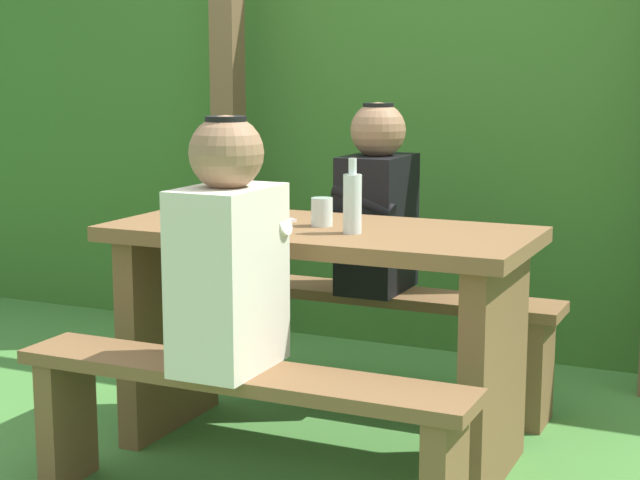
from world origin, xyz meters
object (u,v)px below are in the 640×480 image
Objects in this scene: person_white_shirt at (228,253)px; cell_phone at (274,221)px; picnic_table at (320,301)px; bottle_left at (352,202)px; bench_near at (239,411)px; person_black_coat at (377,205)px; bench_far at (380,322)px; drinking_glass at (321,212)px.

cell_phone is (-0.15, 0.58, 0.00)m from person_white_shirt.
bottle_left is at bearing -28.38° from picnic_table.
person_black_coat reaches higher than bench_near.
picnic_table is at bearing -88.23° from person_black_coat.
bench_far is 1.95× the size of person_white_shirt.
picnic_table reaches higher than bench_far.
drinking_glass is 0.19m from bottle_left.
bottle_left reaches higher than picnic_table.
bottle_left is (0.15, -0.64, 0.56)m from bench_far.
bench_near is at bearing -107.18° from bottle_left.
bench_far is 0.86m from bottle_left.
person_white_shirt is 0.52m from bottle_left.
cell_phone is at bearing 104.90° from person_white_shirt.
bench_near is 0.77m from drinking_glass.
person_black_coat is 0.67m from bottle_left.
person_white_shirt reaches higher than picnic_table.
picnic_table is 0.62m from person_white_shirt.
picnic_table is at bearing 151.62° from bottle_left.
drinking_glass is at bearing 147.86° from bottle_left.
picnic_table is 1.95× the size of person_white_shirt.
drinking_glass is at bearing -90.32° from bench_far.
bench_near is 14.83× the size of drinking_glass.
picnic_table is 0.60m from bench_far.
person_white_shirt reaches higher than cell_phone.
bench_near is 1.95× the size of person_white_shirt.
cell_phone is (-0.18, -0.54, 0.46)m from bench_far.
bench_far is at bearing 103.05° from bottle_left.
bench_far is (0.00, 0.56, -0.20)m from picnic_table.
bench_near is 0.46m from person_white_shirt.
cell_phone is at bearing 173.92° from picnic_table.
person_black_coat is (-0.02, -0.00, 0.46)m from bench_far.
bottle_left is at bearing 17.54° from cell_phone.
bench_near and bench_far have the same top height.
person_black_coat is at bearing -169.15° from bench_far.
person_black_coat is 3.01× the size of bottle_left.
person_black_coat is (-0.02, 0.56, 0.26)m from picnic_table.
picnic_table is at bearing -90.00° from bench_far.
person_black_coat is (0.01, 1.12, 0.00)m from person_white_shirt.
person_white_shirt reaches higher than bottle_left.
bench_near is 0.77m from cell_phone.
bench_near is at bearing -89.70° from drinking_glass.
person_white_shirt is 0.60m from cell_phone.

